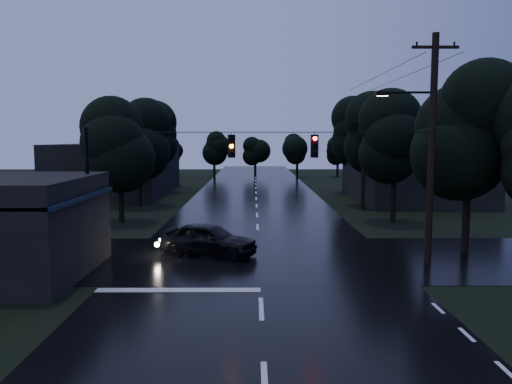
{
  "coord_description": "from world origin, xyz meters",
  "views": [
    {
      "loc": [
        -0.25,
        -10.7,
        5.52
      ],
      "look_at": [
        -0.13,
        13.38,
        2.94
      ],
      "focal_mm": 35.0,
      "sensor_mm": 36.0,
      "label": 1
    }
  ],
  "objects": [
    {
      "name": "main_road",
      "position": [
        0.0,
        30.0,
        0.0
      ],
      "size": [
        12.0,
        120.0,
        0.02
      ],
      "primitive_type": "cube",
      "color": "black",
      "rests_on": "ground"
    },
    {
      "name": "tree_left_a",
      "position": [
        -9.0,
        22.0,
        5.24
      ],
      "size": [
        3.92,
        3.92,
        8.26
      ],
      "color": "black",
      "rests_on": "ground"
    },
    {
      "name": "building_far_left",
      "position": [
        -14.0,
        40.0,
        2.5
      ],
      "size": [
        10.0,
        16.0,
        5.0
      ],
      "primitive_type": "cube",
      "color": "black",
      "rests_on": "ground"
    },
    {
      "name": "anchor_pole_left",
      "position": [
        -7.5,
        11.0,
        3.0
      ],
      "size": [
        0.18,
        0.18,
        6.0
      ],
      "primitive_type": "cylinder",
      "color": "black",
      "rests_on": "ground"
    },
    {
      "name": "span_signals",
      "position": [
        0.56,
        10.99,
        5.24
      ],
      "size": [
        15.0,
        0.37,
        1.12
      ],
      "color": "black",
      "rests_on": "ground"
    },
    {
      "name": "utility_pole_far",
      "position": [
        8.3,
        28.0,
        3.88
      ],
      "size": [
        2.0,
        0.3,
        7.5
      ],
      "color": "black",
      "rests_on": "ground"
    },
    {
      "name": "building_far_right",
      "position": [
        14.0,
        34.0,
        2.2
      ],
      "size": [
        10.0,
        14.0,
        4.4
      ],
      "primitive_type": "cube",
      "color": "black",
      "rests_on": "ground"
    },
    {
      "name": "cross_street",
      "position": [
        0.0,
        12.0,
        0.0
      ],
      "size": [
        60.0,
        9.0,
        0.02
      ],
      "primitive_type": "cube",
      "color": "black",
      "rests_on": "ground"
    },
    {
      "name": "car",
      "position": [
        -2.38,
        12.52,
        0.79
      ],
      "size": [
        4.98,
        3.39,
        1.57
      ],
      "primitive_type": "imported",
      "rotation": [
        0.0,
        0.0,
        1.2
      ],
      "color": "black",
      "rests_on": "ground"
    },
    {
      "name": "tree_right_a",
      "position": [
        9.0,
        22.0,
        5.62
      ],
      "size": [
        4.2,
        4.2,
        8.85
      ],
      "color": "black",
      "rests_on": "ground"
    },
    {
      "name": "utility_pole_main",
      "position": [
        7.41,
        11.0,
        5.26
      ],
      "size": [
        3.5,
        0.3,
        10.0
      ],
      "color": "black",
      "rests_on": "ground"
    },
    {
      "name": "tree_right_b",
      "position": [
        9.6,
        30.0,
        5.99
      ],
      "size": [
        4.48,
        4.48,
        9.44
      ],
      "color": "black",
      "rests_on": "ground"
    },
    {
      "name": "tree_corner_near",
      "position": [
        10.0,
        13.0,
        5.99
      ],
      "size": [
        4.48,
        4.48,
        9.44
      ],
      "color": "black",
      "rests_on": "ground"
    },
    {
      "name": "tree_left_c",
      "position": [
        -10.2,
        40.0,
        5.99
      ],
      "size": [
        4.48,
        4.48,
        9.44
      ],
      "color": "black",
      "rests_on": "ground"
    },
    {
      "name": "tree_left_b",
      "position": [
        -9.6,
        30.0,
        5.62
      ],
      "size": [
        4.2,
        4.2,
        8.85
      ],
      "color": "black",
      "rests_on": "ground"
    },
    {
      "name": "tree_right_c",
      "position": [
        10.2,
        40.0,
        6.37
      ],
      "size": [
        4.76,
        4.76,
        10.03
      ],
      "color": "black",
      "rests_on": "ground"
    }
  ]
}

